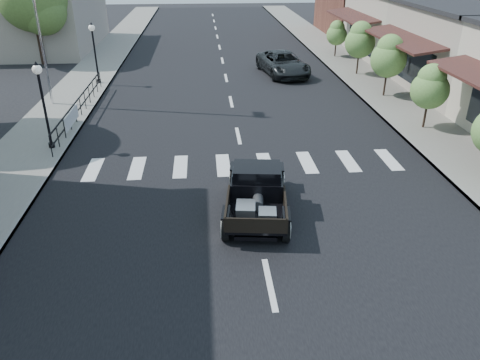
{
  "coord_description": "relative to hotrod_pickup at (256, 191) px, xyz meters",
  "views": [
    {
      "loc": [
        -1.44,
        -11.96,
        7.39
      ],
      "look_at": [
        -0.43,
        0.76,
        1.0
      ],
      "focal_mm": 35.0,
      "sensor_mm": 36.0,
      "label": 1
    }
  ],
  "objects": [
    {
      "name": "low_building_left",
      "position": [
        -15.06,
        27.52,
        1.74
      ],
      "size": [
        10.0,
        12.0,
        5.0
      ],
      "primitive_type": "cube",
      "color": "#A89C8D",
      "rests_on": "ground"
    },
    {
      "name": "second_car",
      "position": [
        3.61,
        17.1,
        -0.04
      ],
      "size": [
        3.17,
        5.44,
        1.42
      ],
      "primitive_type": "imported",
      "rotation": [
        0.0,
        0.0,
        0.16
      ],
      "color": "black",
      "rests_on": "ground"
    },
    {
      "name": "sidewalk_right",
      "position": [
        8.44,
        14.52,
        -0.68
      ],
      "size": [
        3.0,
        80.0,
        0.15
      ],
      "primitive_type": "cube",
      "color": "gray",
      "rests_on": "ground"
    },
    {
      "name": "road_markings",
      "position": [
        -0.06,
        9.52,
        -0.76
      ],
      "size": [
        12.0,
        60.0,
        0.06
      ],
      "primitive_type": null,
      "color": "silver",
      "rests_on": "ground"
    },
    {
      "name": "railing",
      "position": [
        -7.36,
        9.52,
        -0.11
      ],
      "size": [
        0.08,
        10.0,
        1.0
      ],
      "primitive_type": null,
      "color": "black",
      "rests_on": "sidewalk_left"
    },
    {
      "name": "hotrod_pickup",
      "position": [
        0.0,
        0.0,
        0.0
      ],
      "size": [
        2.55,
        4.58,
        1.51
      ],
      "primitive_type": null,
      "rotation": [
        0.0,
        0.0,
        -0.12
      ],
      "color": "black",
      "rests_on": "ground"
    },
    {
      "name": "lamp_post_c",
      "position": [
        -7.66,
        15.52,
        1.11
      ],
      "size": [
        0.36,
        0.36,
        3.43
      ],
      "primitive_type": null,
      "color": "black",
      "rests_on": "sidewalk_left"
    },
    {
      "name": "big_tree_far",
      "position": [
        -12.56,
        21.52,
        2.6
      ],
      "size": [
        4.57,
        4.57,
        6.72
      ],
      "primitive_type": null,
      "color": "#4C6C2E",
      "rests_on": "ground"
    },
    {
      "name": "small_tree_d",
      "position": [
        8.24,
        16.44,
        0.93
      ],
      "size": [
        1.85,
        1.85,
        3.08
      ],
      "primitive_type": null,
      "color": "#59863D",
      "rests_on": "sidewalk_right"
    },
    {
      "name": "storefront_far",
      "position": [
        14.94,
        21.52,
        1.49
      ],
      "size": [
        10.0,
        9.0,
        4.5
      ],
      "primitive_type": "cube",
      "color": "#B3A797",
      "rests_on": "ground"
    },
    {
      "name": "small_tree_c",
      "position": [
        8.24,
        11.59,
        0.94
      ],
      "size": [
        1.86,
        1.86,
        3.1
      ],
      "primitive_type": null,
      "color": "#59863D",
      "rests_on": "sidewalk_right"
    },
    {
      "name": "small_tree_e",
      "position": [
        8.24,
        21.73,
        0.61
      ],
      "size": [
        1.46,
        1.46,
        2.44
      ],
      "primitive_type": null,
      "color": "#59863D",
      "rests_on": "sidewalk_right"
    },
    {
      "name": "road",
      "position": [
        -0.06,
        14.52,
        -0.75
      ],
      "size": [
        14.0,
        80.0,
        0.02
      ],
      "primitive_type": "cube",
      "color": "black",
      "rests_on": "ground"
    },
    {
      "name": "small_tree_b",
      "position": [
        8.24,
        6.59,
        0.75
      ],
      "size": [
        1.63,
        1.63,
        2.72
      ],
      "primitive_type": null,
      "color": "#59863D",
      "rests_on": "sidewalk_right"
    },
    {
      "name": "banner",
      "position": [
        -7.28,
        7.52,
        -0.31
      ],
      "size": [
        0.04,
        2.2,
        0.6
      ],
      "primitive_type": null,
      "color": "silver",
      "rests_on": "sidewalk_left"
    },
    {
      "name": "sidewalk_left",
      "position": [
        -8.56,
        14.52,
        -0.68
      ],
      "size": [
        3.0,
        80.0,
        0.15
      ],
      "primitive_type": "cube",
      "color": "gray",
      "rests_on": "ground"
    },
    {
      "name": "ground",
      "position": [
        -0.06,
        -0.48,
        -0.76
      ],
      "size": [
        120.0,
        120.0,
        0.0
      ],
      "primitive_type": "plane",
      "color": "black",
      "rests_on": "ground"
    },
    {
      "name": "lamp_post_b",
      "position": [
        -7.66,
        5.52,
        1.11
      ],
      "size": [
        0.36,
        0.36,
        3.43
      ],
      "primitive_type": null,
      "color": "black",
      "rests_on": "sidewalk_left"
    }
  ]
}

